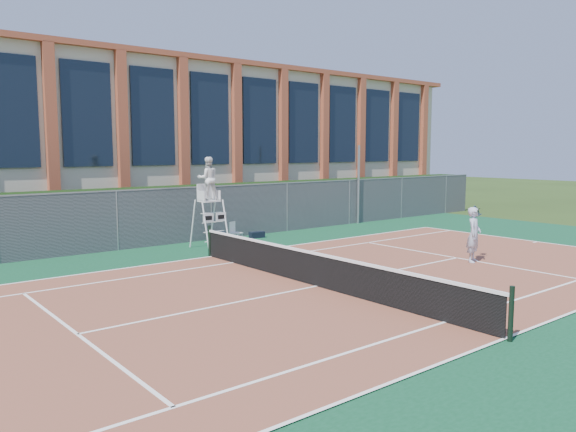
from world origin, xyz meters
TOP-DOWN VIEW (x-y plane):
  - ground at (0.00, 0.00)m, footprint 120.00×120.00m
  - apron at (0.00, 1.00)m, footprint 36.00×20.00m
  - tennis_court at (0.00, 0.00)m, footprint 23.77×10.97m
  - tennis_net at (0.00, 0.00)m, footprint 0.10×11.30m
  - fence at (0.00, 8.80)m, footprint 40.00×0.06m
  - hedge at (0.00, 10.00)m, footprint 40.00×1.40m
  - building at (0.00, 17.95)m, footprint 45.00×10.60m
  - steel_pole at (10.53, 8.70)m, footprint 0.12×0.12m
  - umpire_chair at (0.84, 7.05)m, footprint 0.97×1.50m
  - plastic_chair at (2.18, 7.35)m, footprint 0.54×0.54m
  - sports_bag_near at (2.11, 8.34)m, footprint 0.83×0.62m
  - sports_bag_far at (3.75, 8.02)m, footprint 0.67×0.35m
  - tennis_player at (6.22, -0.74)m, footprint 1.06×0.77m

SIDE VIEW (x-z plane):
  - ground at x=0.00m, z-range 0.00..0.00m
  - apron at x=0.00m, z-range 0.00..0.01m
  - tennis_court at x=0.00m, z-range 0.01..0.03m
  - sports_bag_far at x=3.75m, z-range 0.01..0.27m
  - sports_bag_near at x=2.11m, z-range 0.01..0.34m
  - plastic_chair at x=2.18m, z-range 0.09..0.96m
  - tennis_net at x=0.00m, z-range -0.01..1.09m
  - tennis_player at x=6.22m, z-range 0.03..1.85m
  - fence at x=0.00m, z-range 0.00..2.20m
  - hedge at x=0.00m, z-range 0.00..2.20m
  - steel_pole at x=10.53m, z-range 0.00..3.94m
  - umpire_chair at x=0.84m, z-range 0.80..4.29m
  - building at x=0.00m, z-range 0.03..8.26m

